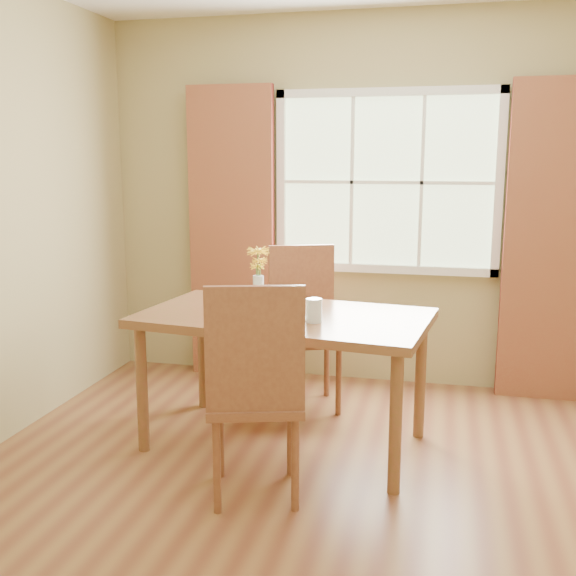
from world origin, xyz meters
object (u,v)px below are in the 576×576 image
(chair_far, at_px, (304,318))
(flower_vase, at_px, (258,269))
(dining_table, at_px, (285,327))
(water_glass, at_px, (314,311))
(croissant_sandwich, at_px, (263,304))
(chair_near, at_px, (255,385))

(chair_far, distance_m, flower_vase, 0.64)
(dining_table, relative_size, water_glass, 13.15)
(dining_table, xyz_separation_m, croissant_sandwich, (-0.09, -0.12, 0.16))
(flower_vase, bearing_deg, water_glass, -43.91)
(chair_far, relative_size, flower_vase, 3.12)
(croissant_sandwich, relative_size, flower_vase, 0.56)
(croissant_sandwich, bearing_deg, water_glass, -15.91)
(croissant_sandwich, xyz_separation_m, flower_vase, (-0.13, 0.38, 0.13))
(chair_far, height_order, croissant_sandwich, chair_far)
(dining_table, height_order, flower_vase, flower_vase)
(croissant_sandwich, height_order, water_glass, croissant_sandwich)
(chair_far, bearing_deg, water_glass, -96.91)
(chair_far, height_order, water_glass, chair_far)
(chair_far, relative_size, croissant_sandwich, 5.57)
(chair_near, relative_size, croissant_sandwich, 5.67)
(chair_far, xyz_separation_m, water_glass, (0.24, -0.87, 0.26))
(chair_near, distance_m, water_glass, 0.63)
(water_glass, bearing_deg, flower_vase, 136.09)
(chair_near, height_order, chair_far, chair_near)
(water_glass, distance_m, flower_vase, 0.62)
(flower_vase, bearing_deg, chair_far, 67.10)
(dining_table, relative_size, chair_far, 1.58)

